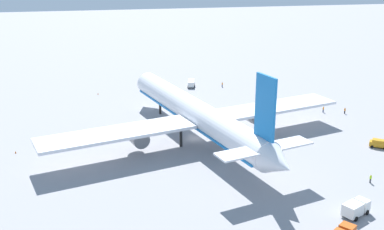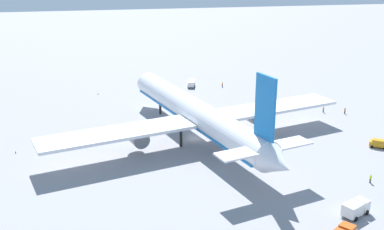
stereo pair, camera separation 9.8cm
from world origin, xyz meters
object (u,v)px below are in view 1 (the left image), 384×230
object	(u,v)px
service_truck_2	(191,83)
service_truck_1	(356,208)
ground_worker_1	(323,109)
ground_worker_5	(371,179)
ground_worker_0	(345,111)
ground_worker_2	(222,85)
airliner	(197,114)
traffic_cone_1	(98,94)
traffic_cone_0	(16,152)
service_van	(379,143)

from	to	relation	value
service_truck_2	service_truck_1	bearing A→B (deg)	-173.03
service_truck_1	ground_worker_1	bearing A→B (deg)	-21.06
ground_worker_1	ground_worker_5	distance (m)	45.13
service_truck_1	ground_worker_0	xyz separation A→B (m)	(52.08, -26.47, -0.56)
ground_worker_2	ground_worker_5	distance (m)	77.31
airliner	traffic_cone_1	bearing A→B (deg)	26.55
ground_worker_5	service_truck_1	bearing A→B (deg)	138.68
ground_worker_5	traffic_cone_1	size ratio (longest dim) A/B	3.19
airliner	traffic_cone_1	size ratio (longest dim) A/B	139.32
ground_worker_5	ground_worker_0	bearing A→B (deg)	-22.33
service_truck_1	ground_worker_0	distance (m)	58.43
ground_worker_1	traffic_cone_0	world-z (taller)	ground_worker_1
service_van	ground_worker_5	size ratio (longest dim) A/B	2.57
service_truck_1	ground_worker_2	distance (m)	87.51
service_truck_2	ground_worker_5	distance (m)	81.34
ground_worker_1	ground_worker_2	size ratio (longest dim) A/B	1.05
service_truck_1	service_van	xyz separation A→B (m)	(27.16, -21.60, -0.42)
ground_worker_1	traffic_cone_0	xyz separation A→B (m)	(-13.51, 83.21, -0.61)
ground_worker_0	ground_worker_1	bearing A→B (deg)	66.33
service_truck_1	service_truck_2	bearing A→B (deg)	6.97
ground_worker_0	ground_worker_1	size ratio (longest dim) A/B	1.01
service_truck_2	ground_worker_1	xyz separation A→B (m)	(-35.07, -31.92, -0.41)
ground_worker_1	traffic_cone_1	distance (m)	71.34
airliner	ground_worker_1	distance (m)	43.39
ground_worker_0	ground_worker_2	xyz separation A→B (m)	(35.42, 26.89, -0.05)
service_van	service_truck_1	bearing A→B (deg)	141.51
ground_worker_0	airliner	bearing A→B (deg)	104.17
service_truck_1	traffic_cone_0	distance (m)	74.53
airliner	service_truck_2	distance (m)	50.19
service_truck_2	ground_worker_5	world-z (taller)	service_truck_2
airliner	service_truck_1	bearing A→B (deg)	-154.08
service_truck_1	ground_worker_1	xyz separation A→B (m)	(54.49, -20.98, -0.57)
ground_worker_2	traffic_cone_0	bearing A→B (deg)	126.96
airliner	ground_worker_1	size ratio (longest dim) A/B	43.86
ground_worker_5	traffic_cone_1	world-z (taller)	ground_worker_5
service_truck_2	traffic_cone_0	bearing A→B (deg)	133.44
service_truck_2	ground_worker_0	distance (m)	52.96
airliner	ground_worker_2	xyz separation A→B (m)	(47.06, -19.23, -5.94)
service_truck_1	ground_worker_5	bearing A→B (deg)	-41.32
service_van	ground_worker_2	world-z (taller)	service_van
service_truck_2	traffic_cone_1	xyz separation A→B (m)	(-2.96, 31.78, -1.03)
service_truck_1	ground_worker_2	world-z (taller)	service_truck_1
traffic_cone_0	traffic_cone_1	size ratio (longest dim) A/B	1.00
airliner	ground_worker_0	xyz separation A→B (m)	(11.65, -46.12, -5.89)
service_truck_1	ground_worker_2	bearing A→B (deg)	0.28
service_van	ground_worker_2	bearing A→B (deg)	20.05
ground_worker_2	ground_worker_0	bearing A→B (deg)	-142.79
ground_worker_1	ground_worker_2	bearing A→B (deg)	32.95
ground_worker_1	traffic_cone_1	size ratio (longest dim) A/B	3.18
traffic_cone_0	ground_worker_2	bearing A→B (deg)	-53.04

